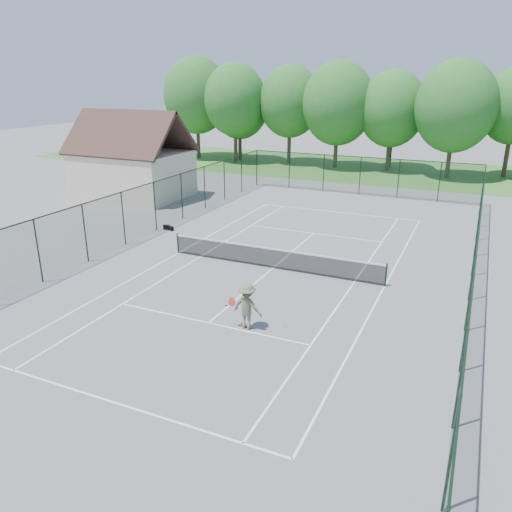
% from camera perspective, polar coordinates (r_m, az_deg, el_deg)
% --- Properties ---
extents(ground, '(140.00, 140.00, 0.00)m').
position_cam_1_polar(ground, '(24.68, 1.92, -1.41)').
color(ground, slate).
rests_on(ground, ground).
extents(grass_far, '(80.00, 16.00, 0.01)m').
position_cam_1_polar(grass_far, '(52.78, 14.71, 9.44)').
color(grass_far, '#417E2E').
rests_on(grass_far, ground).
extents(court_lines, '(11.05, 23.85, 0.01)m').
position_cam_1_polar(court_lines, '(24.68, 1.92, -1.40)').
color(court_lines, white).
rests_on(court_lines, ground).
extents(tennis_net, '(11.08, 0.08, 1.10)m').
position_cam_1_polar(tennis_net, '(24.48, 1.93, -0.15)').
color(tennis_net, black).
rests_on(tennis_net, ground).
extents(fence_enclosure, '(18.05, 36.05, 3.02)m').
position_cam_1_polar(fence_enclosure, '(24.16, 1.96, 2.04)').
color(fence_enclosure, '#16331F').
rests_on(fence_enclosure, ground).
extents(utility_building, '(8.60, 6.27, 6.63)m').
position_cam_1_polar(utility_building, '(40.31, -14.06, 10.95)').
color(utility_building, '#F2E5C4').
rests_on(utility_building, ground).
extents(tree_line_far, '(39.40, 6.40, 9.70)m').
position_cam_1_polar(tree_line_far, '(52.11, 15.30, 15.92)').
color(tree_line_far, '#463823').
rests_on(tree_line_far, ground).
extents(sports_bag_a, '(0.38, 0.25, 0.28)m').
position_cam_1_polar(sports_bag_a, '(31.41, -10.20, 3.25)').
color(sports_bag_a, black).
rests_on(sports_bag_a, ground).
extents(sports_bag_b, '(0.37, 0.31, 0.25)m').
position_cam_1_polar(sports_bag_b, '(31.17, -9.68, 3.12)').
color(sports_bag_b, black).
rests_on(sports_bag_b, ground).
extents(tennis_player, '(1.91, 0.81, 1.79)m').
position_cam_1_polar(tennis_player, '(18.61, -0.99, -5.77)').
color(tennis_player, '#656A49').
rests_on(tennis_player, ground).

